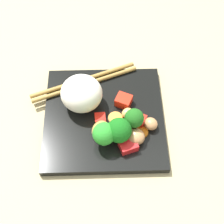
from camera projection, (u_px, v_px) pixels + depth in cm
name	position (u px, v px, depth cm)	size (l,w,h in cm)	color
ground_plane	(104.00, 122.00, 68.65)	(110.00, 110.00, 2.00)	tan
square_plate	(104.00, 118.00, 67.13)	(24.31, 24.31, 1.60)	black
rice_mound	(81.00, 93.00, 65.23)	(8.46, 8.31, 6.86)	white
broccoli_floret_0	(134.00, 119.00, 61.97)	(3.75, 3.75, 5.69)	#69AB50
broccoli_floret_1	(107.00, 134.00, 60.50)	(4.38, 4.38, 5.63)	#64AC52
broccoli_floret_2	(119.00, 131.00, 60.80)	(4.82, 4.82, 5.83)	#61953F
carrot_slice_0	(115.00, 118.00, 65.85)	(2.92, 2.92, 0.47)	orange
carrot_slice_1	(142.00, 132.00, 64.10)	(2.46, 2.46, 0.51)	orange
carrot_slice_2	(120.00, 128.00, 64.61)	(3.09, 3.09, 0.53)	orange
pepper_chunk_0	(140.00, 120.00, 64.81)	(2.43, 2.19, 1.76)	red
pepper_chunk_1	(100.00, 118.00, 65.32)	(2.13, 2.14, 1.32)	red
pepper_chunk_2	(128.00, 145.00, 61.93)	(3.10, 3.31, 1.76)	red
pepper_chunk_3	(124.00, 101.00, 67.21)	(3.09, 2.73, 2.04)	red
chicken_piece_0	(127.00, 112.00, 65.84)	(2.45, 1.91, 1.78)	#DAAF60
chicken_piece_1	(101.00, 130.00, 63.00)	(3.98, 3.28, 2.93)	#B99347
chicken_piece_2	(136.00, 137.00, 62.29)	(3.53, 3.34, 2.76)	tan
chicken_piece_3	(151.00, 124.00, 64.12)	(2.79, 2.59, 2.22)	tan
chopstick_pair	(84.00, 82.00, 70.53)	(10.52, 23.03, 0.89)	olive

